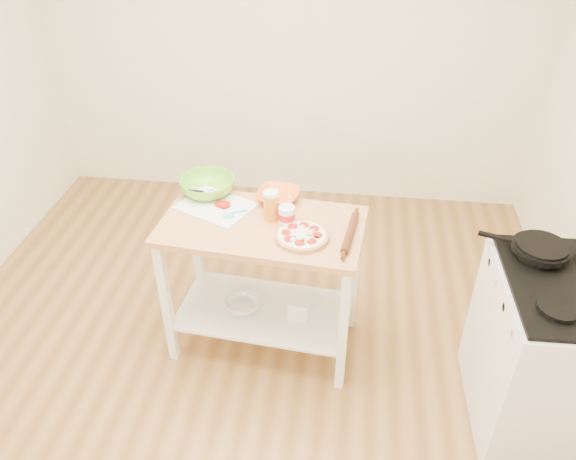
% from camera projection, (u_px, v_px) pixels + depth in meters
% --- Properties ---
extents(room_shell, '(4.04, 4.54, 2.74)m').
position_uv_depth(room_shell, '(224.00, 186.00, 2.53)').
color(room_shell, '#9E703A').
rests_on(room_shell, ground).
extents(prep_island, '(1.17, 0.71, 0.90)m').
position_uv_depth(prep_island, '(263.00, 260.00, 3.23)').
color(prep_island, tan).
rests_on(prep_island, ground).
extents(gas_stove, '(0.70, 0.81, 1.11)m').
position_uv_depth(gas_stove, '(552.00, 354.00, 2.87)').
color(gas_stove, white).
rests_on(gas_stove, ground).
extents(skillet, '(0.43, 0.28, 0.03)m').
position_uv_depth(skillet, '(540.00, 248.00, 2.77)').
color(skillet, black).
rests_on(skillet, gas_stove).
extents(pizza, '(0.29, 0.29, 0.05)m').
position_uv_depth(pizza, '(302.00, 236.00, 2.96)').
color(pizza, tan).
rests_on(pizza, prep_island).
extents(cutting_board, '(0.49, 0.44, 0.04)m').
position_uv_depth(cutting_board, '(216.00, 205.00, 3.22)').
color(cutting_board, white).
rests_on(cutting_board, prep_island).
extents(spatula, '(0.13, 0.11, 0.01)m').
position_uv_depth(spatula, '(235.00, 214.00, 3.14)').
color(spatula, '#44BDC0').
rests_on(spatula, cutting_board).
extents(knife, '(0.27, 0.03, 0.01)m').
position_uv_depth(knife, '(203.00, 192.00, 3.32)').
color(knife, silver).
rests_on(knife, cutting_board).
extents(orange_bowl, '(0.27, 0.27, 0.06)m').
position_uv_depth(orange_bowl, '(278.00, 196.00, 3.26)').
color(orange_bowl, orange).
rests_on(orange_bowl, prep_island).
extents(green_bowl, '(0.33, 0.33, 0.10)m').
position_uv_depth(green_bowl, '(208.00, 186.00, 3.31)').
color(green_bowl, '#6DC027').
rests_on(green_bowl, prep_island).
extents(beer_pint, '(0.09, 0.09, 0.17)m').
position_uv_depth(beer_pint, '(271.00, 205.00, 3.07)').
color(beer_pint, orange).
rests_on(beer_pint, prep_island).
extents(yogurt_tub, '(0.09, 0.09, 0.19)m').
position_uv_depth(yogurt_tub, '(287.00, 215.00, 3.05)').
color(yogurt_tub, white).
rests_on(yogurt_tub, prep_island).
extents(rolling_pin, '(0.09, 0.36, 0.04)m').
position_uv_depth(rolling_pin, '(350.00, 233.00, 2.97)').
color(rolling_pin, '#582A14').
rests_on(rolling_pin, prep_island).
extents(shelf_glass_bowl, '(0.29, 0.29, 0.07)m').
position_uv_depth(shelf_glass_bowl, '(243.00, 304.00, 3.44)').
color(shelf_glass_bowl, silver).
rests_on(shelf_glass_bowl, prep_island).
extents(shelf_bin, '(0.13, 0.13, 0.12)m').
position_uv_depth(shelf_bin, '(299.00, 307.00, 3.38)').
color(shelf_bin, white).
rests_on(shelf_bin, prep_island).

